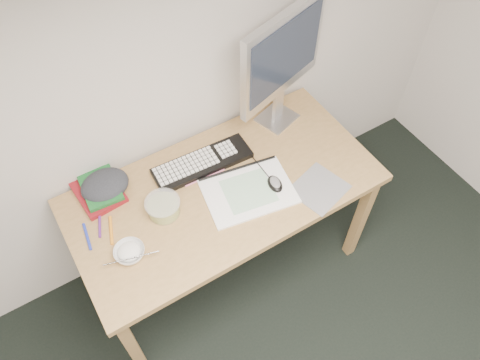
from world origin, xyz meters
The scene contains 18 objects.
desk centered at (0.16, 1.43, 0.67)m, with size 1.40×0.70×0.75m.
mousepad centered at (0.53, 1.20, 0.75)m, with size 0.23×0.21×0.00m, color slate.
sketchpad centered at (0.25, 1.35, 0.76)m, with size 0.39×0.28×0.01m, color white.
keyboard centered at (0.14, 1.60, 0.76)m, with size 0.47×0.15×0.03m, color black.
monitor centered at (0.61, 1.66, 1.13)m, with size 0.51×0.21×0.61m.
mouse centered at (0.36, 1.32, 0.78)m, with size 0.06×0.10×0.03m, color black.
rice_bowl centered at (-0.33, 1.34, 0.77)m, with size 0.13×0.13×0.04m, color white.
chopsticks centered at (-0.34, 1.30, 0.79)m, with size 0.02×0.02×0.21m, color #B6B6B8.
fruit_tub centered at (-0.12, 1.45, 0.79)m, with size 0.15×0.15×0.07m, color gold.
book_red centered at (-0.33, 1.70, 0.76)m, with size 0.18×0.24×0.02m, color maroon.
book_green centered at (-0.31, 1.70, 0.78)m, with size 0.15×0.21×0.02m, color #165A24.
cloth_lump centered at (-0.29, 1.70, 0.79)m, with size 0.18×0.15×0.08m, color #292C31.
pencil_pink centered at (0.12, 1.52, 0.75)m, with size 0.01×0.01×0.20m, color pink.
pencil_tan centered at (0.17, 1.42, 0.75)m, with size 0.01×0.01×0.18m, color tan.
pencil_black centered at (0.26, 1.45, 0.75)m, with size 0.01×0.01×0.19m, color black.
marker_blue centered at (-0.45, 1.51, 0.76)m, with size 0.01×0.01×0.13m, color #2132B5.
marker_orange centered at (-0.36, 1.49, 0.76)m, with size 0.01×0.01×0.14m, color orange.
marker_purple centered at (-0.39, 1.54, 0.76)m, with size 0.01×0.01×0.13m, color #5A2380.
Camera 1 is at (-0.42, 0.34, 2.46)m, focal length 35.00 mm.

